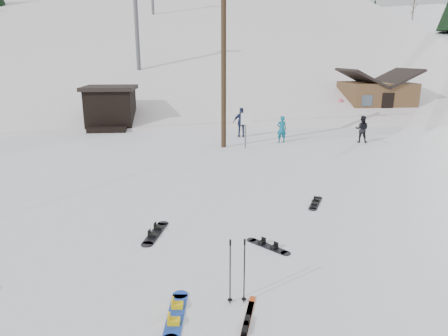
{
  "coord_description": "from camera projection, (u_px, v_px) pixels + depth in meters",
  "views": [
    {
      "loc": [
        0.09,
        -6.64,
        4.61
      ],
      "look_at": [
        1.16,
        4.83,
        1.4
      ],
      "focal_mm": 32.0,
      "sensor_mm": 36.0,
      "label": 1
    }
  ],
  "objects": [
    {
      "name": "ground",
      "position": [
        187.0,
        308.0,
        7.6
      ],
      "size": [
        200.0,
        200.0,
        0.0
      ],
      "primitive_type": "plane",
      "color": "white",
      "rests_on": "ground"
    },
    {
      "name": "ski_slope",
      "position": [
        188.0,
        165.0,
        63.57
      ],
      "size": [
        60.0,
        85.24,
        65.97
      ],
      "primitive_type": "cube",
      "rotation": [
        0.31,
        0.0,
        0.0
      ],
      "color": "white",
      "rests_on": "ground"
    },
    {
      "name": "ridge_right",
      "position": [
        433.0,
        161.0,
        61.9
      ],
      "size": [
        45.66,
        93.98,
        54.59
      ],
      "primitive_type": "cube",
      "rotation": [
        0.21,
        -0.05,
        -0.12
      ],
      "color": "white",
      "rests_on": "ground"
    },
    {
      "name": "treeline_crest",
      "position": [
        186.0,
        78.0,
        90.08
      ],
      "size": [
        50.0,
        6.0,
        10.0
      ],
      "primitive_type": null,
      "color": "black",
      "rests_on": "ski_slope"
    },
    {
      "name": "utility_pole",
      "position": [
        224.0,
        56.0,
        19.95
      ],
      "size": [
        2.0,
        0.26,
        9.0
      ],
      "color": "#3A2819",
      "rests_on": "ground"
    },
    {
      "name": "trail_sign",
      "position": [
        246.0,
        124.0,
        20.55
      ],
      "size": [
        0.5,
        0.09,
        1.85
      ],
      "color": "#595B60",
      "rests_on": "ground"
    },
    {
      "name": "lift_hut",
      "position": [
        111.0,
        107.0,
        26.87
      ],
      "size": [
        3.4,
        4.1,
        2.75
      ],
      "color": "black",
      "rests_on": "ground"
    },
    {
      "name": "lift_tower_near",
      "position": [
        136.0,
        17.0,
        33.9
      ],
      "size": [
        2.2,
        0.36,
        8.0
      ],
      "color": "#595B60",
      "rests_on": "ski_slope"
    },
    {
      "name": "cabin",
      "position": [
        375.0,
        98.0,
        31.55
      ],
      "size": [
        5.39,
        4.4,
        3.77
      ],
      "color": "brown",
      "rests_on": "ground"
    },
    {
      "name": "hero_snowboard",
      "position": [
        176.0,
        315.0,
        7.34
      ],
      "size": [
        0.45,
        1.62,
        0.11
      ],
      "rotation": [
        0.0,
        0.0,
        1.46
      ],
      "color": "blue",
      "rests_on": "ground"
    },
    {
      "name": "hero_skis",
      "position": [
        246.0,
        326.0,
        7.03
      ],
      "size": [
        0.66,
        1.84,
        0.1
      ],
      "rotation": [
        0.0,
        0.0,
        -0.3
      ],
      "color": "#AE3D11",
      "rests_on": "ground"
    },
    {
      "name": "ski_poles",
      "position": [
        237.0,
        271.0,
        7.58
      ],
      "size": [
        0.37,
        0.1,
        1.34
      ],
      "color": "black",
      "rests_on": "ground"
    },
    {
      "name": "board_scatter_b",
      "position": [
        155.0,
        233.0,
        10.77
      ],
      "size": [
        0.64,
        1.61,
        0.12
      ],
      "rotation": [
        0.0,
        0.0,
        1.32
      ],
      "color": "black",
      "rests_on": "ground"
    },
    {
      "name": "board_scatter_d",
      "position": [
        268.0,
        246.0,
        10.03
      ],
      "size": [
        0.96,
        1.05,
        0.09
      ],
      "rotation": [
        0.0,
        0.0,
        -0.85
      ],
      "color": "black",
      "rests_on": "ground"
    },
    {
      "name": "board_scatter_f",
      "position": [
        315.0,
        203.0,
        12.99
      ],
      "size": [
        0.78,
        1.28,
        0.1
      ],
      "rotation": [
        0.0,
        0.0,
        1.1
      ],
      "color": "black",
      "rests_on": "ground"
    },
    {
      "name": "skier_teal",
      "position": [
        282.0,
        129.0,
        22.16
      ],
      "size": [
        0.55,
        0.36,
        1.48
      ],
      "primitive_type": "imported",
      "rotation": [
        0.0,
        0.0,
        3.13
      ],
      "color": "#0C627C",
      "rests_on": "ground"
    },
    {
      "name": "skier_dark",
      "position": [
        362.0,
        129.0,
        22.15
      ],
      "size": [
        0.9,
        0.83,
        1.49
      ],
      "primitive_type": "imported",
      "rotation": [
        0.0,
        0.0,
        2.67
      ],
      "color": "black",
      "rests_on": "ground"
    },
    {
      "name": "skier_pink",
      "position": [
        340.0,
        109.0,
        30.82
      ],
      "size": [
        1.03,
        0.66,
        1.52
      ],
      "primitive_type": "imported",
      "rotation": [
        0.0,
        0.0,
        3.24
      ],
      "color": "#F35685",
      "rests_on": "ground"
    },
    {
      "name": "skier_navy",
      "position": [
        242.0,
        122.0,
        23.62
      ],
      "size": [
        1.06,
        0.52,
        1.75
      ],
      "primitive_type": "imported",
      "rotation": [
        0.0,
        0.0,
        3.05
      ],
      "color": "#1A2341",
      "rests_on": "ground"
    }
  ]
}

